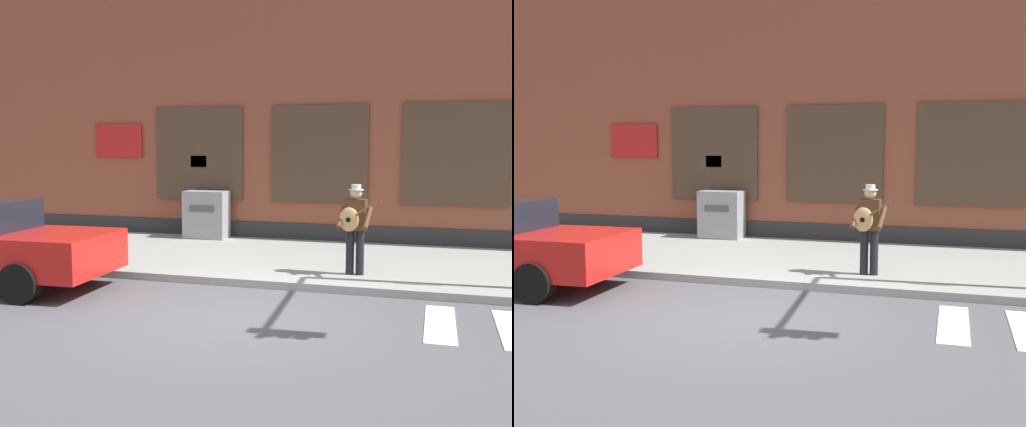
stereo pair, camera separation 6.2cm
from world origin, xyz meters
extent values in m
plane|color=#4C4C51|center=(0.00, 0.00, 0.00)|extent=(160.00, 160.00, 0.00)
cube|color=gray|center=(0.00, 4.13, 0.07)|extent=(28.00, 4.83, 0.14)
cube|color=brown|center=(0.00, 8.54, 3.60)|extent=(28.00, 4.00, 7.20)
cube|color=#28282B|center=(0.00, 6.52, 0.28)|extent=(28.00, 0.04, 0.55)
cube|color=#473323|center=(-3.19, 6.51, 2.29)|extent=(2.41, 0.06, 2.40)
cube|color=black|center=(-3.19, 6.50, 2.29)|extent=(2.29, 0.03, 2.28)
cube|color=#473323|center=(0.00, 6.51, 2.29)|extent=(2.41, 0.06, 2.40)
cube|color=black|center=(0.00, 6.50, 2.29)|extent=(2.29, 0.03, 2.28)
cube|color=#473323|center=(3.19, 6.51, 2.29)|extent=(2.41, 0.06, 2.40)
cube|color=black|center=(3.19, 6.50, 2.29)|extent=(2.29, 0.03, 2.28)
cube|color=red|center=(-5.54, 6.50, 2.63)|extent=(1.40, 0.04, 0.90)
cube|color=yellow|center=(-3.19, 6.49, 2.09)|extent=(0.44, 0.02, 0.30)
cube|color=silver|center=(2.91, 0.42, 0.01)|extent=(0.42, 1.90, 0.01)
cube|color=silver|center=(-2.57, 1.13, 0.74)|extent=(0.07, 0.24, 0.12)
cube|color=silver|center=(-2.53, -0.01, 0.74)|extent=(0.07, 0.24, 0.12)
cylinder|color=black|center=(-3.50, 1.40, 0.33)|extent=(0.67, 0.26, 0.66)
cylinder|color=black|center=(-3.45, -0.34, 0.33)|extent=(0.67, 0.26, 0.66)
cylinder|color=black|center=(1.50, 2.72, 0.55)|extent=(0.15, 0.15, 0.82)
cylinder|color=black|center=(1.32, 2.72, 0.55)|extent=(0.15, 0.15, 0.82)
cube|color=#4C2D19|center=(1.41, 2.73, 1.24)|extent=(0.40, 0.26, 0.57)
sphere|color=tan|center=(1.41, 2.73, 1.64)|extent=(0.22, 0.22, 0.22)
cylinder|color=beige|center=(1.41, 2.73, 1.70)|extent=(0.27, 0.28, 0.02)
cylinder|color=beige|center=(1.41, 2.73, 1.75)|extent=(0.18, 0.18, 0.09)
cylinder|color=#4C2D19|center=(1.64, 2.61, 1.20)|extent=(0.14, 0.52, 0.39)
cylinder|color=#4C2D19|center=(1.16, 2.65, 1.20)|extent=(0.14, 0.52, 0.39)
ellipsoid|color=tan|center=(1.31, 2.56, 1.17)|extent=(0.37, 0.15, 0.44)
cylinder|color=black|center=(1.31, 2.50, 1.17)|extent=(0.09, 0.02, 0.09)
cylinder|color=brown|center=(1.57, 2.51, 1.35)|extent=(0.47, 0.08, 0.34)
cube|color=gray|center=(-2.83, 6.09, 0.75)|extent=(1.09, 0.65, 1.21)
cube|color=#4C4C4C|center=(-2.83, 5.76, 0.93)|extent=(0.65, 0.02, 0.16)
camera|label=1|loc=(2.79, -8.13, 2.47)|focal=42.00mm
camera|label=2|loc=(2.85, -8.11, 2.47)|focal=42.00mm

